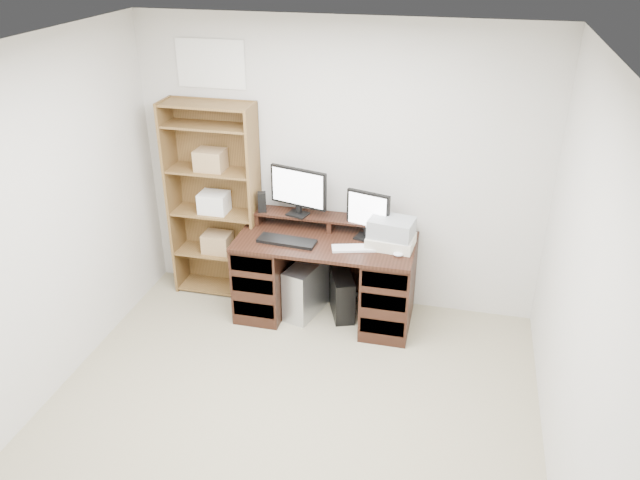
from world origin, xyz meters
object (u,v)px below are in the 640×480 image
at_px(desk, 326,277).
at_px(bookshelf, 215,199).
at_px(monitor_small, 368,213).
at_px(tower_black, 342,295).
at_px(printer, 391,241).
at_px(monitor_wide, 298,189).
at_px(tower_silver, 306,289).

bearing_deg(desk, bookshelf, 168.71).
distance_m(monitor_small, bookshelf, 1.40).
height_order(desk, bookshelf, bookshelf).
bearing_deg(monitor_small, tower_black, -144.08).
bearing_deg(printer, tower_black, 179.42).
distance_m(desk, tower_black, 0.24).
bearing_deg(printer, monitor_small, 158.09).
xyz_separation_m(monitor_small, tower_black, (-0.19, -0.07, -0.78)).
distance_m(monitor_wide, monitor_small, 0.63).
bearing_deg(printer, monitor_wide, 172.41).
height_order(monitor_small, bookshelf, bookshelf).
height_order(printer, bookshelf, bookshelf).
xyz_separation_m(monitor_wide, bookshelf, (-0.78, 0.03, -0.19)).
xyz_separation_m(monitor_wide, printer, (0.83, -0.18, -0.31)).
xyz_separation_m(tower_black, bookshelf, (-1.21, 0.17, 0.72)).
bearing_deg(monitor_wide, tower_silver, -45.01).
height_order(printer, tower_silver, printer).
bearing_deg(monitor_wide, monitor_small, 8.24).
distance_m(monitor_wide, printer, 0.90).
relative_size(desk, printer, 3.99).
bearing_deg(monitor_small, bookshelf, -168.47).
relative_size(printer, tower_black, 0.88).
height_order(monitor_wide, tower_silver, monitor_wide).
relative_size(monitor_wide, monitor_small, 1.25).
bearing_deg(desk, monitor_wide, 146.94).
xyz_separation_m(tower_silver, tower_black, (0.32, 0.04, -0.04)).
relative_size(tower_black, bookshelf, 0.24).
relative_size(tower_silver, bookshelf, 0.27).
relative_size(printer, bookshelf, 0.21).
relative_size(printer, tower_silver, 0.78).
bearing_deg(tower_silver, bookshelf, -178.64).
bearing_deg(bookshelf, tower_black, -8.05).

